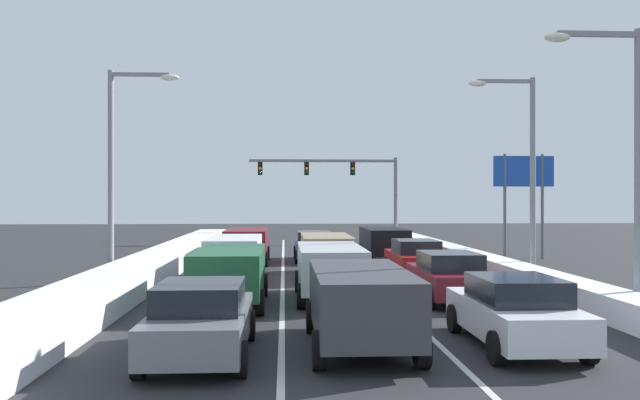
# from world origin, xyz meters

# --- Properties ---
(ground_plane) EXTENTS (120.00, 120.00, 0.00)m
(ground_plane) POSITION_xyz_m (0.00, 16.77, 0.00)
(ground_plane) COLOR #28282B
(lane_stripe_between_right_lane_and_center_lane) EXTENTS (0.14, 46.13, 0.01)m
(lane_stripe_between_right_lane_and_center_lane) POSITION_xyz_m (1.70, 20.97, 0.00)
(lane_stripe_between_right_lane_and_center_lane) COLOR silver
(lane_stripe_between_right_lane_and_center_lane) RESTS_ON ground
(lane_stripe_between_center_lane_and_left_lane) EXTENTS (0.14, 46.13, 0.01)m
(lane_stripe_between_center_lane_and_left_lane) POSITION_xyz_m (-1.70, 20.97, 0.00)
(lane_stripe_between_center_lane_and_left_lane) COLOR silver
(lane_stripe_between_center_lane_and_left_lane) RESTS_ON ground
(snow_bank_right_shoulder) EXTENTS (1.21, 46.13, 0.72)m
(snow_bank_right_shoulder) POSITION_xyz_m (7.00, 20.97, 0.36)
(snow_bank_right_shoulder) COLOR white
(snow_bank_right_shoulder) RESTS_ON ground
(snow_bank_left_shoulder) EXTENTS (2.00, 46.13, 0.84)m
(snow_bank_left_shoulder) POSITION_xyz_m (-7.00, 20.97, 0.42)
(snow_bank_left_shoulder) COLOR white
(snow_bank_left_shoulder) RESTS_ON ground
(sedan_white_right_lane_nearest) EXTENTS (2.00, 4.50, 1.51)m
(sedan_white_right_lane_nearest) POSITION_xyz_m (3.26, 7.38, 0.76)
(sedan_white_right_lane_nearest) COLOR silver
(sedan_white_right_lane_nearest) RESTS_ON ground
(sedan_maroon_right_lane_second) EXTENTS (2.00, 4.50, 1.51)m
(sedan_maroon_right_lane_second) POSITION_xyz_m (3.45, 13.71, 0.76)
(sedan_maroon_right_lane_second) COLOR maroon
(sedan_maroon_right_lane_second) RESTS_ON ground
(sedan_red_right_lane_third) EXTENTS (2.00, 4.50, 1.51)m
(sedan_red_right_lane_third) POSITION_xyz_m (3.64, 19.88, 0.76)
(sedan_red_right_lane_third) COLOR maroon
(sedan_red_right_lane_third) RESTS_ON ground
(suv_black_right_lane_fourth) EXTENTS (2.16, 4.90, 1.67)m
(suv_black_right_lane_fourth) POSITION_xyz_m (3.39, 26.68, 1.02)
(suv_black_right_lane_fourth) COLOR black
(suv_black_right_lane_fourth) RESTS_ON ground
(suv_charcoal_center_lane_nearest) EXTENTS (2.16, 4.90, 1.67)m
(suv_charcoal_center_lane_nearest) POSITION_xyz_m (-0.04, 7.40, 1.02)
(suv_charcoal_center_lane_nearest) COLOR #38383D
(suv_charcoal_center_lane_nearest) RESTS_ON ground
(suv_silver_center_lane_second) EXTENTS (2.16, 4.90, 1.67)m
(suv_silver_center_lane_second) POSITION_xyz_m (-0.20, 14.15, 1.02)
(suv_silver_center_lane_second) COLOR #B7BABF
(suv_silver_center_lane_second) RESTS_ON ground
(suv_tan_center_lane_third) EXTENTS (2.16, 4.90, 1.67)m
(suv_tan_center_lane_third) POSITION_xyz_m (0.07, 20.39, 1.02)
(suv_tan_center_lane_third) COLOR #937F60
(suv_tan_center_lane_third) RESTS_ON ground
(sedan_navy_center_lane_fourth) EXTENTS (2.00, 4.50, 1.51)m
(sedan_navy_center_lane_fourth) POSITION_xyz_m (-0.14, 27.06, 0.76)
(sedan_navy_center_lane_fourth) COLOR navy
(sedan_navy_center_lane_fourth) RESTS_ON ground
(sedan_gray_left_lane_nearest) EXTENTS (2.00, 4.50, 1.51)m
(sedan_gray_left_lane_nearest) POSITION_xyz_m (-3.30, 6.77, 0.76)
(sedan_gray_left_lane_nearest) COLOR slate
(sedan_gray_left_lane_nearest) RESTS_ON ground
(suv_green_left_lane_second) EXTENTS (2.16, 4.90, 1.67)m
(suv_green_left_lane_second) POSITION_xyz_m (-3.26, 13.14, 1.02)
(suv_green_left_lane_second) COLOR #1E5633
(suv_green_left_lane_second) RESTS_ON ground
(suv_white_left_lane_third) EXTENTS (2.16, 4.90, 1.67)m
(suv_white_left_lane_third) POSITION_xyz_m (-3.57, 19.25, 1.02)
(suv_white_left_lane_third) COLOR silver
(suv_white_left_lane_third) RESTS_ON ground
(suv_maroon_left_lane_fourth) EXTENTS (2.16, 4.90, 1.67)m
(suv_maroon_left_lane_fourth) POSITION_xyz_m (-3.48, 25.89, 1.02)
(suv_maroon_left_lane_fourth) COLOR maroon
(suv_maroon_left_lane_fourth) RESTS_ON ground
(traffic_light_gantry) EXTENTS (10.94, 0.47, 6.20)m
(traffic_light_gantry) POSITION_xyz_m (2.77, 41.92, 4.74)
(traffic_light_gantry) COLOR slate
(traffic_light_gantry) RESTS_ON ground
(street_lamp_right_near) EXTENTS (2.66, 0.36, 7.64)m
(street_lamp_right_near) POSITION_xyz_m (7.32, 10.48, 4.61)
(street_lamp_right_near) COLOR gray
(street_lamp_right_near) RESTS_ON ground
(street_lamp_right_mid) EXTENTS (2.66, 0.36, 7.90)m
(street_lamp_right_mid) POSITION_xyz_m (7.70, 18.87, 4.75)
(street_lamp_right_mid) COLOR gray
(street_lamp_right_mid) RESTS_ON ground
(street_lamp_left_mid) EXTENTS (2.66, 0.36, 8.01)m
(street_lamp_left_mid) POSITION_xyz_m (-7.81, 18.81, 4.80)
(street_lamp_left_mid) COLOR gray
(street_lamp_left_mid) RESTS_ON ground
(roadside_sign_right) EXTENTS (3.20, 0.16, 5.50)m
(roadside_sign_right) POSITION_xyz_m (10.88, 27.43, 4.02)
(roadside_sign_right) COLOR #59595B
(roadside_sign_right) RESTS_ON ground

